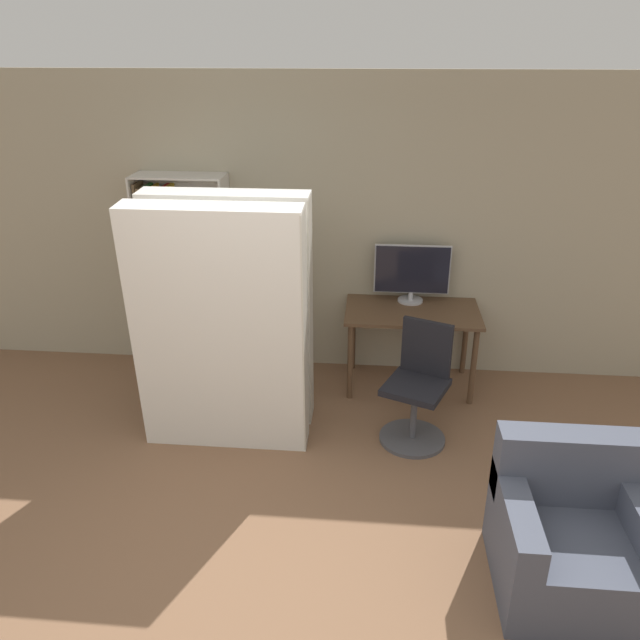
# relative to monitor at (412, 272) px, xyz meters

# --- Properties ---
(ground_plane) EXTENTS (16.00, 16.00, 0.00)m
(ground_plane) POSITION_rel_monitor_xyz_m (-0.93, -2.79, -1.03)
(ground_plane) COLOR brown
(wall_back) EXTENTS (8.00, 0.06, 2.70)m
(wall_back) POSITION_rel_monitor_xyz_m (-0.93, 0.16, 0.32)
(wall_back) COLOR tan
(wall_back) RESTS_ON ground
(desk) EXTENTS (1.17, 0.69, 0.74)m
(desk) POSITION_rel_monitor_xyz_m (0.01, -0.21, -0.38)
(desk) COLOR brown
(desk) RESTS_ON ground
(monitor) EXTENTS (0.67, 0.23, 0.53)m
(monitor) POSITION_rel_monitor_xyz_m (0.00, 0.00, 0.00)
(monitor) COLOR #B7B7BC
(monitor) RESTS_ON desk
(office_chair) EXTENTS (0.58, 0.58, 0.96)m
(office_chair) POSITION_rel_monitor_xyz_m (0.03, -1.05, -0.63)
(office_chair) COLOR #4C4C51
(office_chair) RESTS_ON ground
(bookshelf) EXTENTS (0.81, 0.34, 1.86)m
(bookshelf) POSITION_rel_monitor_xyz_m (-2.16, -0.01, -0.11)
(bookshelf) COLOR beige
(bookshelf) RESTS_ON ground
(mattress_near) EXTENTS (1.26, 0.35, 1.92)m
(mattress_near) POSITION_rel_monitor_xyz_m (-1.44, -1.27, -0.07)
(mattress_near) COLOR silver
(mattress_near) RESTS_ON ground
(mattress_far) EXTENTS (1.26, 0.31, 1.91)m
(mattress_far) POSITION_rel_monitor_xyz_m (-1.44, -0.87, -0.07)
(mattress_far) COLOR silver
(mattress_far) RESTS_ON ground
(armchair) EXTENTS (0.85, 0.80, 0.85)m
(armchair) POSITION_rel_monitor_xyz_m (0.84, -2.43, -0.71)
(armchair) COLOR #474C5B
(armchair) RESTS_ON ground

